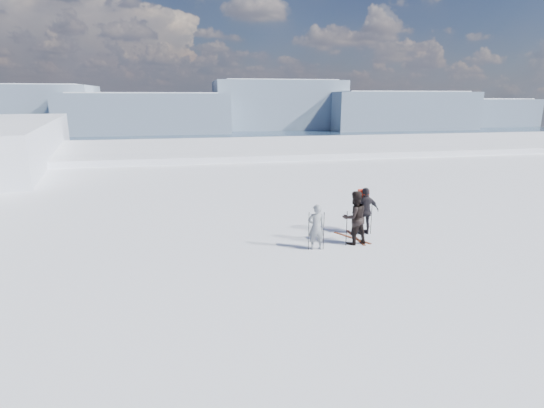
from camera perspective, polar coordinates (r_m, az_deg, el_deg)
The scene contains 8 objects.
lake_basin at distance 42.17m, azimuth -4.11°, elevation -1.58°, with size 820.00×820.00×71.62m.
far_mountain_range at distance 466.50m, azimuth -7.53°, elevation 12.62°, with size 770.00×110.00×53.00m.
skier_grey at distance 14.12m, azimuth 5.95°, elevation -3.10°, with size 0.56×0.37×1.55m, color gray.
skier_dark at distance 14.81m, azimuth 11.03°, elevation -1.82°, with size 0.91×0.71×1.87m, color black.
skier_pack at distance 15.97m, azimuth 12.45°, elevation -0.93°, with size 1.03×0.43×1.76m, color black.
backpack at distance 15.93m, azimuth 12.30°, elevation 3.36°, with size 0.38×0.21×0.58m, color red.
ski_poles at distance 14.93m, azimuth 9.86°, elevation -2.85°, with size 2.79×1.28×1.36m.
skis_loose at distance 15.66m, azimuth 10.93°, elevation -4.46°, with size 0.87×1.70×0.03m.
Camera 1 is at (-5.20, -10.25, 4.96)m, focal length 28.00 mm.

